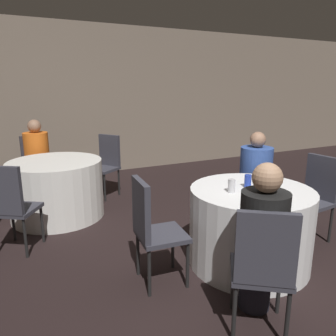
{
  "coord_description": "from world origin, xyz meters",
  "views": [
    {
      "loc": [
        -1.79,
        -2.14,
        1.69
      ],
      "look_at": [
        -0.33,
        0.84,
        0.85
      ],
      "focal_mm": 35.0,
      "sensor_mm": 36.0,
      "label": 1
    }
  ],
  "objects_px": {
    "person_orange_shirt": "(39,159)",
    "soda_can_red": "(269,187)",
    "table_near": "(250,227)",
    "chair_near_southwest": "(263,263)",
    "chair_far_southwest": "(10,202)",
    "soda_can_silver": "(232,186)",
    "chair_far_north": "(36,161)",
    "person_black_shirt": "(261,244)",
    "chair_near_west": "(151,224)",
    "pizza_plate_near": "(267,179)",
    "chair_near_northeast": "(255,180)",
    "chair_near_east": "(316,191)",
    "chair_far_northeast": "(106,160)",
    "soda_can_blue": "(248,181)",
    "table_far": "(57,189)",
    "person_blue_shirt": "(255,180)"
  },
  "relations": [
    {
      "from": "chair_near_east",
      "to": "chair_far_northeast",
      "type": "bearing_deg",
      "value": 27.65
    },
    {
      "from": "soda_can_silver",
      "to": "table_far",
      "type": "bearing_deg",
      "value": 121.97
    },
    {
      "from": "chair_near_northeast",
      "to": "person_black_shirt",
      "type": "xyz_separation_m",
      "value": [
        -1.15,
        -1.4,
        0.05
      ]
    },
    {
      "from": "chair_near_northeast",
      "to": "chair_far_north",
      "type": "relative_size",
      "value": 1.0
    },
    {
      "from": "table_far",
      "to": "soda_can_red",
      "type": "relative_size",
      "value": 9.71
    },
    {
      "from": "chair_far_north",
      "to": "chair_far_southwest",
      "type": "xyz_separation_m",
      "value": [
        -0.4,
        -1.84,
        0.0
      ]
    },
    {
      "from": "person_orange_shirt",
      "to": "soda_can_red",
      "type": "height_order",
      "value": "person_orange_shirt"
    },
    {
      "from": "chair_near_southwest",
      "to": "person_blue_shirt",
      "type": "xyz_separation_m",
      "value": [
        1.14,
        1.42,
        0.05
      ]
    },
    {
      "from": "person_orange_shirt",
      "to": "pizza_plate_near",
      "type": "bearing_deg",
      "value": 117.24
    },
    {
      "from": "chair_near_southwest",
      "to": "soda_can_red",
      "type": "distance_m",
      "value": 0.94
    },
    {
      "from": "chair_far_southwest",
      "to": "soda_can_silver",
      "type": "xyz_separation_m",
      "value": [
        1.82,
        -1.19,
        0.25
      ]
    },
    {
      "from": "soda_can_silver",
      "to": "soda_can_red",
      "type": "distance_m",
      "value": 0.33
    },
    {
      "from": "chair_far_northeast",
      "to": "soda_can_silver",
      "type": "xyz_separation_m",
      "value": [
        0.44,
        -2.6,
        0.25
      ]
    },
    {
      "from": "soda_can_red",
      "to": "soda_can_blue",
      "type": "height_order",
      "value": "same"
    },
    {
      "from": "soda_can_red",
      "to": "soda_can_silver",
      "type": "bearing_deg",
      "value": 149.21
    },
    {
      "from": "chair_near_southwest",
      "to": "chair_far_north",
      "type": "relative_size",
      "value": 1.0
    },
    {
      "from": "table_near",
      "to": "chair_near_southwest",
      "type": "xyz_separation_m",
      "value": [
        -0.58,
        -0.81,
        0.19
      ]
    },
    {
      "from": "person_black_shirt",
      "to": "chair_near_east",
      "type": "bearing_deg",
      "value": 63.14
    },
    {
      "from": "table_near",
      "to": "table_far",
      "type": "xyz_separation_m",
      "value": [
        -1.5,
        2.04,
        0.0
      ]
    },
    {
      "from": "chair_near_west",
      "to": "person_orange_shirt",
      "type": "relative_size",
      "value": 0.79
    },
    {
      "from": "chair_near_east",
      "to": "chair_far_northeast",
      "type": "height_order",
      "value": "same"
    },
    {
      "from": "person_black_shirt",
      "to": "person_orange_shirt",
      "type": "distance_m",
      "value": 3.74
    },
    {
      "from": "chair_near_northeast",
      "to": "pizza_plate_near",
      "type": "distance_m",
      "value": 0.68
    },
    {
      "from": "chair_far_northeast",
      "to": "person_black_shirt",
      "type": "bearing_deg",
      "value": 148.79
    },
    {
      "from": "chair_near_west",
      "to": "soda_can_silver",
      "type": "height_order",
      "value": "chair_near_west"
    },
    {
      "from": "table_far",
      "to": "person_black_shirt",
      "type": "height_order",
      "value": "person_black_shirt"
    },
    {
      "from": "table_far",
      "to": "chair_far_north",
      "type": "xyz_separation_m",
      "value": [
        -0.15,
        1.0,
        0.19
      ]
    },
    {
      "from": "person_blue_shirt",
      "to": "soda_can_blue",
      "type": "relative_size",
      "value": 9.59
    },
    {
      "from": "person_black_shirt",
      "to": "soda_can_red",
      "type": "relative_size",
      "value": 9.94
    },
    {
      "from": "soda_can_red",
      "to": "person_orange_shirt",
      "type": "bearing_deg",
      "value": 118.95
    },
    {
      "from": "table_near",
      "to": "chair_near_northeast",
      "type": "height_order",
      "value": "chair_near_northeast"
    },
    {
      "from": "chair_far_southwest",
      "to": "table_near",
      "type": "bearing_deg",
      "value": 2.85
    },
    {
      "from": "table_near",
      "to": "chair_near_northeast",
      "type": "relative_size",
      "value": 1.22
    },
    {
      "from": "person_orange_shirt",
      "to": "soda_can_blue",
      "type": "xyz_separation_m",
      "value": [
        1.63,
        -2.81,
        0.19
      ]
    },
    {
      "from": "chair_near_southwest",
      "to": "pizza_plate_near",
      "type": "relative_size",
      "value": 3.87
    },
    {
      "from": "table_near",
      "to": "soda_can_blue",
      "type": "xyz_separation_m",
      "value": [
        0.0,
        0.07,
        0.44
      ]
    },
    {
      "from": "chair_far_north",
      "to": "person_black_shirt",
      "type": "xyz_separation_m",
      "value": [
        1.17,
        -3.72,
        0.05
      ]
    },
    {
      "from": "chair_near_west",
      "to": "chair_far_southwest",
      "type": "relative_size",
      "value": 1.0
    },
    {
      "from": "chair_near_east",
      "to": "soda_can_blue",
      "type": "bearing_deg",
      "value": 85.93
    },
    {
      "from": "chair_near_northeast",
      "to": "soda_can_red",
      "type": "bearing_deg",
      "value": 97.88
    },
    {
      "from": "chair_near_east",
      "to": "person_black_shirt",
      "type": "distance_m",
      "value": 1.66
    },
    {
      "from": "person_blue_shirt",
      "to": "soda_can_silver",
      "type": "distance_m",
      "value": 1.02
    },
    {
      "from": "chair_near_west",
      "to": "pizza_plate_near",
      "type": "xyz_separation_m",
      "value": [
        1.33,
        0.08,
        0.2
      ]
    },
    {
      "from": "chair_far_northeast",
      "to": "person_black_shirt",
      "type": "distance_m",
      "value": 3.3
    },
    {
      "from": "table_far",
      "to": "chair_near_northeast",
      "type": "xyz_separation_m",
      "value": [
        2.17,
        -1.31,
        0.19
      ]
    },
    {
      "from": "table_far",
      "to": "soda_can_blue",
      "type": "bearing_deg",
      "value": -52.75
    },
    {
      "from": "chair_near_east",
      "to": "person_orange_shirt",
      "type": "relative_size",
      "value": 0.79
    },
    {
      "from": "table_far",
      "to": "person_orange_shirt",
      "type": "distance_m",
      "value": 0.88
    },
    {
      "from": "table_far",
      "to": "person_black_shirt",
      "type": "xyz_separation_m",
      "value": [
        1.02,
        -2.72,
        0.23
      ]
    },
    {
      "from": "chair_near_southwest",
      "to": "soda_can_red",
      "type": "xyz_separation_m",
      "value": [
        0.63,
        0.65,
        0.25
      ]
    }
  ]
}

